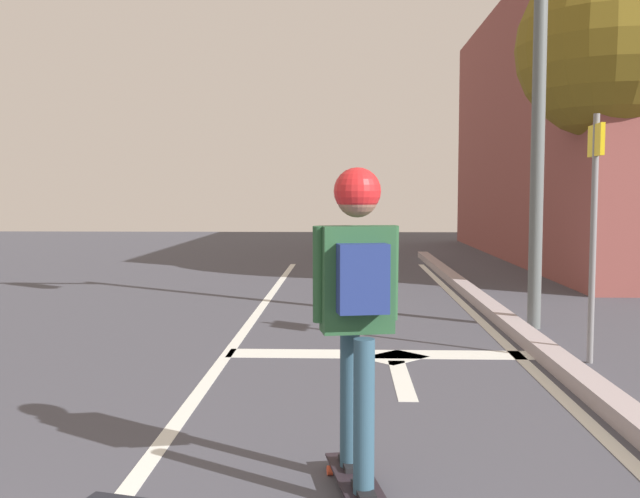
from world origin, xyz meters
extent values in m
cube|color=silver|center=(-0.08, 6.00, 0.00)|extent=(0.12, 20.00, 0.01)
cube|color=silver|center=(2.87, 6.00, 0.00)|extent=(0.12, 20.00, 0.01)
cube|color=silver|center=(1.47, 6.65, 0.00)|extent=(3.10, 0.40, 0.01)
cube|color=silver|center=(1.63, 5.66, 0.00)|extent=(0.16, 1.40, 0.01)
cube|color=silver|center=(1.63, 6.51, 0.00)|extent=(0.71, 0.71, 0.01)
cube|color=#A19599|center=(3.12, 6.00, 0.07)|extent=(0.24, 24.00, 0.14)
cube|color=black|center=(1.19, 3.20, 0.08)|extent=(0.36, 0.84, 0.02)
cube|color=#B2B2B7|center=(1.13, 3.48, 0.06)|extent=(0.17, 0.08, 0.01)
cylinder|color=#D44629|center=(1.04, 3.46, 0.03)|extent=(0.04, 0.06, 0.06)
cylinder|color=#D44629|center=(1.23, 3.50, 0.03)|extent=(0.04, 0.06, 0.06)
cylinder|color=#2C4C61|center=(1.15, 3.39, 0.49)|extent=(0.11, 0.11, 0.81)
cube|color=black|center=(1.15, 3.39, 0.10)|extent=(0.13, 0.25, 0.03)
cylinder|color=#2C4C61|center=(1.22, 3.02, 0.49)|extent=(0.11, 0.11, 0.81)
cube|color=black|center=(1.22, 3.02, 0.10)|extent=(0.13, 0.25, 0.03)
cube|color=#25502F|center=(1.19, 3.20, 1.18)|extent=(0.41, 0.25, 0.57)
cylinder|color=#25502F|center=(0.99, 3.20, 1.21)|extent=(0.07, 0.09, 0.52)
cylinder|color=#25502F|center=(1.38, 3.27, 1.21)|extent=(0.07, 0.12, 0.52)
sphere|color=#916250|center=(1.19, 3.20, 1.62)|extent=(0.22, 0.22, 0.22)
sphere|color=red|center=(1.19, 3.20, 1.65)|extent=(0.25, 0.25, 0.25)
cube|color=navy|center=(1.21, 3.07, 1.20)|extent=(0.28, 0.19, 0.36)
cylinder|color=#555C5B|center=(3.42, 8.15, 2.47)|extent=(0.16, 0.16, 4.94)
cylinder|color=slate|center=(3.49, 6.34, 1.19)|extent=(0.06, 0.06, 2.39)
cube|color=yellow|center=(3.49, 6.34, 2.14)|extent=(0.07, 0.44, 0.30)
cylinder|color=brown|center=(5.45, 11.62, 1.57)|extent=(0.35, 0.35, 3.14)
sphere|color=brown|center=(5.45, 11.62, 4.05)|extent=(3.02, 3.02, 3.02)
camera|label=1|loc=(1.12, -0.64, 1.64)|focal=40.65mm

